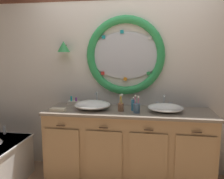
{
  "coord_description": "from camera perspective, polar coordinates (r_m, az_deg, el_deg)",
  "views": [
    {
      "loc": [
        0.28,
        -2.43,
        1.57
      ],
      "look_at": [
        -0.13,
        0.25,
        1.16
      ],
      "focal_mm": 36.21,
      "sensor_mm": 36.0,
      "label": 1
    }
  ],
  "objects": [
    {
      "name": "sink_basin_right",
      "position": [
        2.74,
        13.34,
        -4.5
      ],
      "size": [
        0.42,
        0.42,
        0.1
      ],
      "color": "white",
      "rests_on": "vanity_counter"
    },
    {
      "name": "faucet_set_left",
      "position": [
        3.03,
        -3.88,
        -2.68
      ],
      "size": [
        0.21,
        0.12,
        0.18
      ],
      "color": "silver",
      "rests_on": "vanity_counter"
    },
    {
      "name": "folded_hand_towel",
      "position": [
        2.79,
        -13.48,
        -4.98
      ],
      "size": [
        0.19,
        0.11,
        0.04
      ],
      "color": "beige",
      "rests_on": "vanity_counter"
    },
    {
      "name": "toothbrush_holder_right",
      "position": [
        2.64,
        6.24,
        -4.6
      ],
      "size": [
        0.09,
        0.09,
        0.21
      ],
      "color": "slate",
      "rests_on": "vanity_counter"
    },
    {
      "name": "vanity_counter",
      "position": [
        2.91,
        4.01,
        -13.91
      ],
      "size": [
        2.02,
        0.64,
        0.91
      ],
      "color": "tan",
      "rests_on": "ground_plane"
    },
    {
      "name": "toothbrush_holder_left",
      "position": [
        2.71,
        2.24,
        -4.34
      ],
      "size": [
        0.08,
        0.08,
        0.21
      ],
      "color": "#996647",
      "rests_on": "vanity_counter"
    },
    {
      "name": "sink_basin_left",
      "position": [
        2.8,
        -4.97,
        -3.88
      ],
      "size": [
        0.44,
        0.44,
        0.11
      ],
      "color": "white",
      "rests_on": "vanity_counter"
    },
    {
      "name": "back_wall_assembly",
      "position": [
        3.04,
        3.34,
        3.98
      ],
      "size": [
        6.4,
        0.26,
        2.6
      ],
      "color": "silver",
      "rests_on": "ground_plane"
    },
    {
      "name": "soap_dispenser",
      "position": [
        2.74,
        5.41,
        -3.82
      ],
      "size": [
        0.05,
        0.06,
        0.17
      ],
      "color": "#388EBC",
      "rests_on": "vanity_counter"
    },
    {
      "name": "faucet_set_right",
      "position": [
        2.97,
        12.98,
        -3.27
      ],
      "size": [
        0.21,
        0.11,
        0.16
      ],
      "color": "silver",
      "rests_on": "vanity_counter"
    },
    {
      "name": "toiletry_basket",
      "position": [
        3.12,
        -9.64,
        -3.23
      ],
      "size": [
        0.15,
        0.08,
        0.11
      ],
      "color": "beige",
      "rests_on": "vanity_counter"
    }
  ]
}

